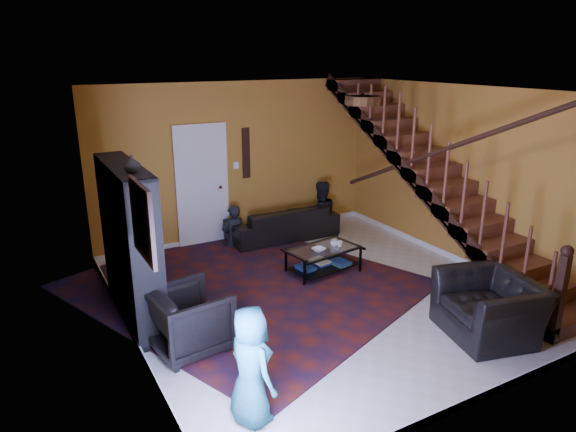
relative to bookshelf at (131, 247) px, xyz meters
name	(u,v)px	position (x,y,z in m)	size (l,w,h in m)	color
floor	(320,294)	(2.40, -0.60, -0.96)	(5.50, 5.50, 0.00)	beige
room	(198,276)	(1.07, 0.73, -0.91)	(5.50, 5.50, 5.50)	#BB6A29
staircase	(439,180)	(4.53, -0.60, 0.43)	(0.95, 5.02, 3.18)	brown
bookshelf	(131,247)	(0.00, 0.00, 0.00)	(0.35, 1.80, 2.00)	black
door	(202,188)	(1.70, 2.12, 0.06)	(0.82, 0.05, 2.05)	silver
framed_picture	(142,221)	(-0.17, -1.50, 0.79)	(0.04, 0.74, 0.74)	maroon
wall_hanging	(246,153)	(2.55, 2.13, 0.59)	(0.14, 0.03, 0.90)	black
ceiling_fixture	(363,100)	(2.40, -1.40, 1.78)	(0.40, 0.40, 0.10)	#3F2814
rug	(244,284)	(1.59, 0.19, -0.95)	(3.89, 4.45, 0.02)	#47140C
sofa	(282,222)	(3.06, 1.70, -0.67)	(2.01, 0.79, 0.59)	black
armchair_left	(190,320)	(0.35, -1.07, -0.59)	(0.80, 0.82, 0.75)	black
armchair_right	(489,307)	(3.59, -2.49, -0.60)	(1.11, 0.97, 0.72)	black
person_adult_a	(234,238)	(2.10, 1.75, -0.82)	(0.44, 0.29, 1.19)	black
person_adult_b	(320,217)	(3.90, 1.75, -0.71)	(0.68, 0.53, 1.40)	black
person_child	(251,366)	(0.45, -2.50, -0.39)	(0.56, 0.36, 1.15)	#1B5C69
coffee_table	(323,259)	(2.84, 0.00, -0.74)	(1.15, 0.78, 0.41)	black
cup_a	(334,243)	(3.04, -0.01, -0.51)	(0.12, 0.12, 0.09)	#999999
cup_b	(340,244)	(3.10, -0.06, -0.52)	(0.09, 0.09, 0.09)	#999999
bowl	(319,250)	(2.71, -0.07, -0.53)	(0.20, 0.20, 0.05)	#999999
vase	(132,164)	(0.00, -0.50, 1.13)	(0.18, 0.18, 0.19)	#999999
popcorn_bucket	(240,334)	(0.90, -1.20, -0.87)	(0.14, 0.14, 0.16)	red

